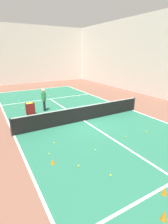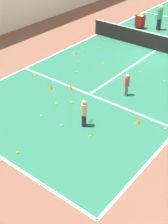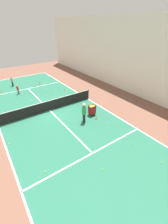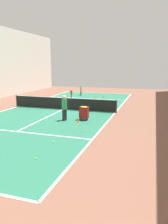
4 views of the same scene
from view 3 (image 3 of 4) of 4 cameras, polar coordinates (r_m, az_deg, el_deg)
The scene contains 46 objects.
ground_plane at distance 14.91m, azimuth -12.92°, elevation 0.62°, with size 38.97×38.97×0.00m, color brown.
court_playing_area at distance 14.90m, azimuth -12.92°, elevation 0.62°, with size 9.07×24.66×0.00m.
line_baseline_near at distance 25.97m, azimuth -24.15°, elevation 11.90°, with size 9.07×0.10×0.00m, color white.
line_sideline_left at distance 16.83m, azimuth 1.31°, elevation 5.12°, with size 0.10×24.66×0.00m, color white.
line_service_near at distance 20.82m, azimuth -20.51°, elevation 8.34°, with size 9.07×0.10×0.00m, color white.
line_service_far at distance 10.14m, azimuth 3.25°, elevation -15.39°, with size 9.07×0.10×0.00m, color white.
line_centre_service at distance 14.90m, azimuth -12.92°, elevation 0.63°, with size 0.10×13.56×0.00m, color white.
hall_enclosure_left at distance 19.01m, azimuth 15.17°, elevation 20.12°, with size 0.15×35.27×8.17m.
tennis_net at distance 14.65m, azimuth -13.16°, elevation 2.46°, with size 9.37×0.10×1.05m.
player_near_baseline at distance 22.34m, azimuth -25.80°, elevation 10.67°, with size 0.34×0.58×1.26m.
coach_at_net at distance 12.35m, azimuth -0.01°, elevation 0.17°, with size 0.46×0.72×1.77m.
child_midcourt at distance 19.38m, azimuth -23.96°, elevation 8.07°, with size 0.29×0.29×1.14m.
ball_cart at distance 13.52m, azimuth 3.06°, elevation 1.39°, with size 0.60×0.46×0.97m.
training_cone_0 at distance 20.89m, azimuth -28.95°, elevation 6.90°, with size 0.19×0.19×0.31m, color orange.
training_cone_1 at distance 13.19m, azimuth 4.69°, elevation -2.28°, with size 0.19×0.19×0.25m, color orange.
training_cone_2 at distance 19.10m, azimuth -7.43°, elevation 8.45°, with size 0.18×0.18×0.21m, color orange.
training_cone_3 at distance 21.94m, azimuth -16.65°, elevation 10.59°, with size 0.17×0.17×0.33m, color orange.
training_cone_4 at distance 21.19m, azimuth -18.18°, elevation 9.61°, with size 0.17×0.17×0.32m, color orange.
tennis_ball_0 at distance 12.39m, azimuth -0.41°, elevation -5.12°, with size 0.07×0.07×0.07m, color yellow.
tennis_ball_1 at distance 11.96m, azimuth -26.66°, elevation -10.62°, with size 0.07×0.07×0.07m, color yellow.
tennis_ball_2 at distance 20.08m, azimuth -14.03°, elevation 8.70°, with size 0.07×0.07×0.07m, color yellow.
tennis_ball_3 at distance 23.47m, azimuth -21.35°, elevation 10.72°, with size 0.07×0.07×0.07m, color yellow.
tennis_ball_4 at distance 22.07m, azimuth -12.15°, elevation 10.95°, with size 0.07×0.07×0.07m, color yellow.
tennis_ball_5 at distance 20.80m, azimuth -20.87°, elevation 8.34°, with size 0.07×0.07×0.07m, color yellow.
tennis_ball_6 at distance 11.20m, azimuth 18.23°, elevation -11.60°, with size 0.07×0.07×0.07m, color yellow.
tennis_ball_7 at distance 14.39m, azimuth -15.05°, elevation -0.68°, with size 0.07×0.07×0.07m, color yellow.
tennis_ball_8 at distance 26.84m, azimuth -15.09°, elevation 14.13°, with size 0.07×0.07×0.07m, color yellow.
tennis_ball_9 at distance 17.33m, azimuth -24.39°, elevation 3.12°, with size 0.07×0.07×0.07m, color yellow.
tennis_ball_10 at distance 17.48m, azimuth -19.54°, elevation 4.40°, with size 0.07×0.07×0.07m, color yellow.
tennis_ball_11 at distance 25.38m, azimuth -24.93°, elevation 11.40°, with size 0.07×0.07×0.07m, color yellow.
tennis_ball_12 at distance 19.40m, azimuth -10.62°, elevation 8.31°, with size 0.07×0.07×0.07m, color yellow.
tennis_ball_15 at distance 26.05m, azimuth -24.95°, elevation 11.85°, with size 0.07×0.07×0.07m, color yellow.
tennis_ball_18 at distance 9.43m, azimuth -14.45°, elevation -21.07°, with size 0.07×0.07×0.07m, color yellow.
tennis_ball_19 at distance 23.22m, azimuth -24.00°, elevation 9.96°, with size 0.07×0.07×0.07m, color yellow.
tennis_ball_21 at distance 18.46m, azimuth -6.57°, elevation 7.45°, with size 0.07×0.07×0.07m, color yellow.
tennis_ball_22 at distance 15.34m, azimuth 0.44°, elevation 2.55°, with size 0.07×0.07×0.07m, color yellow.
tennis_ball_23 at distance 18.38m, azimuth -13.31°, elevation 6.69°, with size 0.07×0.07×0.07m, color yellow.
tennis_ball_24 at distance 10.69m, azimuth 27.47°, elevation -16.61°, with size 0.07×0.07×0.07m, color yellow.
tennis_ball_25 at distance 12.69m, azimuth 9.09°, elevation -4.59°, with size 0.07×0.07×0.07m, color yellow.
tennis_ball_26 at distance 21.88m, azimuth -20.99°, elevation 9.39°, with size 0.07×0.07×0.07m, color yellow.
tennis_ball_27 at distance 22.89m, azimuth -27.19°, elevation 8.92°, with size 0.07×0.07×0.07m, color yellow.
tennis_ball_28 at distance 22.46m, azimuth -20.09°, elevation 10.10°, with size 0.07×0.07×0.07m, color yellow.
tennis_ball_29 at distance 25.37m, azimuth -19.39°, elevation 12.51°, with size 0.07×0.07×0.07m, color yellow.
tennis_ball_30 at distance 17.56m, azimuth -6.83°, elevation 6.16°, with size 0.07×0.07×0.07m, color yellow.
tennis_ball_31 at distance 9.32m, azimuth 6.98°, elevation -20.90°, with size 0.07×0.07×0.07m, color yellow.
tennis_ball_32 at distance 12.75m, azimuth 12.90°, elevation -4.86°, with size 0.07×0.07×0.07m, color yellow.
Camera 3 is at (4.46, 12.19, 7.33)m, focal length 24.00 mm.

